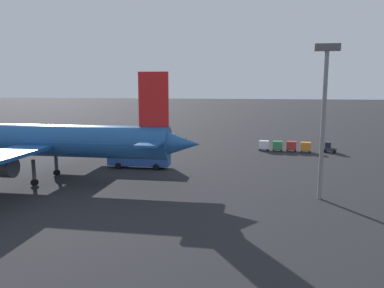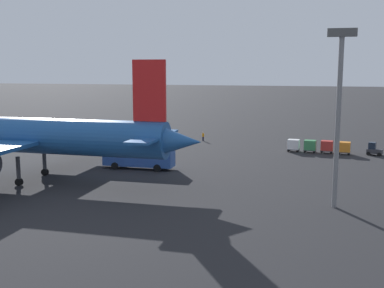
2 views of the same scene
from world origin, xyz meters
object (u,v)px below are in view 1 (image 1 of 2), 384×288
object	(u,v)px
worker_person	(186,139)
cargo_cart_red	(291,146)
cargo_cart_orange	(306,147)
baggage_tug	(329,148)
cargo_cart_white	(264,145)
cargo_cart_green	(278,145)
airplane	(35,141)
shuttle_bus_far	(139,156)
shuttle_bus_near	(107,138)

from	to	relation	value
worker_person	cargo_cart_red	world-z (taller)	cargo_cart_red
worker_person	cargo_cart_orange	size ratio (longest dim) A/B	0.81
baggage_tug	worker_person	distance (m)	31.56
cargo_cart_red	cargo_cart_white	bearing A→B (deg)	-0.70
baggage_tug	cargo_cart_green	bearing A→B (deg)	15.19
cargo_cart_white	airplane	bearing A→B (deg)	42.68
airplane	baggage_tug	bearing A→B (deg)	-146.51
shuttle_bus_far	cargo_cart_red	bearing A→B (deg)	-143.34
shuttle_bus_near	baggage_tug	bearing A→B (deg)	-148.73
airplane	shuttle_bus_near	size ratio (longest dim) A/B	4.00
baggage_tug	cargo_cart_orange	xyz separation A→B (m)	(4.65, 0.51, 0.25)
shuttle_bus_far	cargo_cart_white	distance (m)	28.56
shuttle_bus_near	cargo_cart_green	distance (m)	36.53
cargo_cart_green	cargo_cart_red	bearing A→B (deg)	-177.70
shuttle_bus_near	baggage_tug	size ratio (longest dim) A/B	4.45
baggage_tug	cargo_cart_white	bearing A→B (deg)	14.46
airplane	shuttle_bus_far	size ratio (longest dim) A/B	4.71
baggage_tug	cargo_cart_red	distance (m)	7.40
baggage_tug	worker_person	bearing A→B (deg)	0.66
shuttle_bus_far	cargo_cart_red	world-z (taller)	shuttle_bus_far
shuttle_bus_near	cargo_cart_white	xyz separation A→B (m)	(-33.78, -0.40, -0.74)
cargo_cart_orange	cargo_cart_green	size ratio (longest dim) A/B	1.00
airplane	shuttle_bus_far	xyz separation A→B (m)	(-11.93, -10.07, -3.70)
shuttle_bus_far	cargo_cart_green	world-z (taller)	shuttle_bus_far
shuttle_bus_far	baggage_tug	size ratio (longest dim) A/B	3.79
worker_person	cargo_cart_orange	world-z (taller)	cargo_cart_orange
airplane	baggage_tug	xyz separation A→B (m)	(-45.32, -29.70, -4.71)
baggage_tug	cargo_cart_red	xyz separation A→B (m)	(7.39, -0.15, 0.25)
shuttle_bus_far	cargo_cart_white	world-z (taller)	shuttle_bus_far
cargo_cart_red	cargo_cart_green	bearing A→B (deg)	2.30
shuttle_bus_near	cargo_cart_green	world-z (taller)	shuttle_bus_near
shuttle_bus_far	cargo_cart_green	size ratio (longest dim) A/B	4.66
cargo_cart_green	worker_person	bearing A→B (deg)	-21.43
cargo_cart_orange	cargo_cart_green	world-z (taller)	same
baggage_tug	airplane	bearing A→B (deg)	48.67
shuttle_bus_far	cargo_cart_white	size ratio (longest dim) A/B	4.66
airplane	worker_person	distance (m)	40.83
airplane	cargo_cart_white	distance (m)	44.36
cargo_cart_orange	cargo_cart_white	xyz separation A→B (m)	(8.22, -0.73, 0.00)
worker_person	shuttle_bus_far	bearing A→B (deg)	84.09
cargo_cart_white	shuttle_bus_near	bearing A→B (deg)	0.68
shuttle_bus_far	cargo_cart_green	bearing A→B (deg)	-140.38
baggage_tug	cargo_cart_green	world-z (taller)	baggage_tug
airplane	cargo_cart_green	xyz separation A→B (m)	(-35.19, -29.75, -4.46)
baggage_tug	worker_person	world-z (taller)	baggage_tug
cargo_cart_orange	cargo_cart_white	bearing A→B (deg)	-5.08
airplane	cargo_cart_orange	bearing A→B (deg)	-144.09
shuttle_bus_far	cargo_cart_green	xyz separation A→B (m)	(-23.26, -19.67, -0.76)
cargo_cart_orange	cargo_cart_green	bearing A→B (deg)	-5.78
airplane	cargo_cart_white	size ratio (longest dim) A/B	21.94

